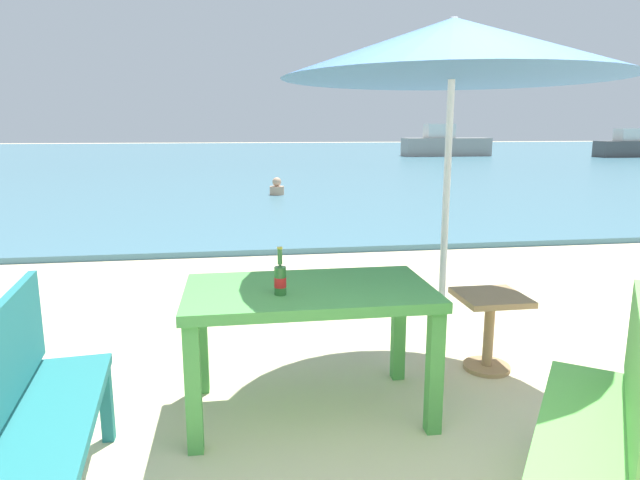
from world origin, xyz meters
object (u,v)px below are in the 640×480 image
at_px(side_table_wood, 489,321).
at_px(boat_cargo_ship, 445,144).
at_px(bench_teal_center, 32,399).
at_px(picnic_table_green, 309,306).
at_px(patio_umbrella, 453,49).
at_px(beer_bottle_amber, 280,278).
at_px(bench_green_left, 607,412).
at_px(swimmer_person, 277,188).
at_px(boat_fishing_trawler, 633,147).

relative_size(side_table_wood, boat_cargo_ship, 0.11).
bearing_deg(bench_teal_center, picnic_table_green, 29.89).
bearing_deg(patio_umbrella, beer_bottle_amber, -157.37).
xyz_separation_m(bench_green_left, swimmer_person, (-0.47, 11.26, -0.30)).
bearing_deg(boat_cargo_ship, bench_green_left, -109.91).
bearing_deg(picnic_table_green, swimmer_person, 86.79).
relative_size(beer_bottle_amber, boat_fishing_trawler, 0.06).
distance_m(bench_teal_center, swimmer_person, 10.96).
bearing_deg(picnic_table_green, boat_cargo_ship, 67.35).
bearing_deg(side_table_wood, patio_umbrella, -174.18).
height_order(beer_bottle_amber, boat_cargo_ship, boat_cargo_ship).
relative_size(picnic_table_green, patio_umbrella, 0.61).
xyz_separation_m(patio_umbrella, boat_fishing_trawler, (19.79, 23.80, -1.50)).
bearing_deg(picnic_table_green, side_table_wood, 16.32).
distance_m(bench_teal_center, boat_fishing_trawler, 33.19).
relative_size(picnic_table_green, side_table_wood, 2.59).
height_order(picnic_table_green, bench_teal_center, bench_teal_center).
bearing_deg(side_table_wood, swimmer_person, 94.32).
xyz_separation_m(side_table_wood, bench_teal_center, (-2.56, -1.11, 0.19)).
bearing_deg(swimmer_person, boat_cargo_ship, 57.52).
xyz_separation_m(beer_bottle_amber, patio_umbrella, (1.10, 0.46, 1.26)).
bearing_deg(side_table_wood, bench_teal_center, -156.63).
xyz_separation_m(patio_umbrella, bench_green_left, (0.11, -1.53, -1.58)).
height_order(patio_umbrella, boat_fishing_trawler, patio_umbrella).
xyz_separation_m(bench_teal_center, boat_cargo_ship, (12.40, 27.41, 0.17)).
relative_size(beer_bottle_amber, swimmer_person, 0.65).
bearing_deg(swimmer_person, boat_fishing_trawler, 34.91).
bearing_deg(bench_green_left, beer_bottle_amber, 138.67).
distance_m(patio_umbrella, boat_cargo_ship, 28.28).
relative_size(bench_teal_center, boat_cargo_ship, 0.26).
bearing_deg(boat_cargo_ship, bench_teal_center, -114.34).
bearing_deg(boat_fishing_trawler, side_table_wood, -129.26).
relative_size(beer_bottle_amber, bench_teal_center, 0.22).
relative_size(bench_teal_center, swimmer_person, 3.00).
distance_m(patio_umbrella, bench_green_left, 2.20).
xyz_separation_m(picnic_table_green, patio_umbrella, (0.93, 0.34, 1.47)).
distance_m(bench_teal_center, bench_green_left, 2.35).
bearing_deg(swimmer_person, picnic_table_green, -93.21).
relative_size(boat_cargo_ship, boat_fishing_trawler, 1.16).
xyz_separation_m(patio_umbrella, boat_cargo_ship, (10.20, 26.34, -1.41)).
relative_size(picnic_table_green, boat_fishing_trawler, 0.34).
bearing_deg(picnic_table_green, boat_fishing_trawler, 49.36).
xyz_separation_m(picnic_table_green, swimmer_person, (0.57, 10.08, -0.41)).
bearing_deg(patio_umbrella, boat_fishing_trawler, 50.26).
bearing_deg(boat_cargo_ship, boat_fishing_trawler, -14.84).
height_order(picnic_table_green, swimmer_person, picnic_table_green).
distance_m(beer_bottle_amber, boat_cargo_ship, 29.08).
distance_m(picnic_table_green, bench_green_left, 1.58).
height_order(patio_umbrella, bench_green_left, patio_umbrella).
bearing_deg(beer_bottle_amber, bench_green_left, -41.33).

